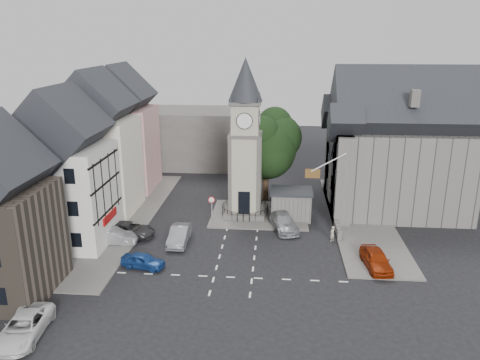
# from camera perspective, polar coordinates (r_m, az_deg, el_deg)

# --- Properties ---
(ground) EXTENTS (120.00, 120.00, 0.00)m
(ground) POSITION_cam_1_polar(r_m,az_deg,el_deg) (42.51, -0.15, -8.19)
(ground) COLOR black
(ground) RESTS_ON ground
(pavement_west) EXTENTS (6.00, 30.00, 0.14)m
(pavement_west) POSITION_cam_1_polar(r_m,az_deg,el_deg) (50.36, -13.92, -4.46)
(pavement_west) COLOR #595651
(pavement_west) RESTS_ON ground
(pavement_east) EXTENTS (6.00, 26.00, 0.14)m
(pavement_east) POSITION_cam_1_polar(r_m,az_deg,el_deg) (50.47, 14.38, -4.45)
(pavement_east) COLOR #595651
(pavement_east) RESTS_ON ground
(central_island) EXTENTS (10.00, 8.00, 0.16)m
(central_island) POSITION_cam_1_polar(r_m,az_deg,el_deg) (49.73, 2.35, -4.22)
(central_island) COLOR #595651
(central_island) RESTS_ON ground
(road_markings) EXTENTS (20.00, 8.00, 0.01)m
(road_markings) POSITION_cam_1_polar(r_m,az_deg,el_deg) (37.63, -0.86, -11.77)
(road_markings) COLOR silver
(road_markings) RESTS_ON ground
(clock_tower) EXTENTS (4.86, 4.86, 16.25)m
(clock_tower) POSITION_cam_1_polar(r_m,az_deg,el_deg) (47.46, 0.65, 4.90)
(clock_tower) COLOR #4C4944
(clock_tower) RESTS_ON ground
(stone_shelter) EXTENTS (4.30, 3.30, 3.08)m
(stone_shelter) POSITION_cam_1_polar(r_m,az_deg,el_deg) (48.74, 6.23, -2.92)
(stone_shelter) COLOR #605D59
(stone_shelter) RESTS_ON ground
(town_tree) EXTENTS (7.20, 7.20, 10.80)m
(town_tree) POSITION_cam_1_polar(r_m,az_deg,el_deg) (52.50, 3.22, 4.80)
(town_tree) COLOR black
(town_tree) RESTS_ON ground
(warning_sign_post) EXTENTS (0.70, 0.19, 2.85)m
(warning_sign_post) POSITION_cam_1_polar(r_m,az_deg,el_deg) (47.05, -3.49, -2.97)
(warning_sign_post) COLOR black
(warning_sign_post) RESTS_ON ground
(terrace_pink) EXTENTS (8.10, 7.60, 12.80)m
(terrace_pink) POSITION_cam_1_polar(r_m,az_deg,el_deg) (58.57, -14.15, 5.21)
(terrace_pink) COLOR #D79F93
(terrace_pink) RESTS_ON ground
(terrace_cream) EXTENTS (8.10, 7.60, 12.80)m
(terrace_cream) POSITION_cam_1_polar(r_m,az_deg,el_deg) (51.25, -16.94, 3.31)
(terrace_cream) COLOR #F1E7CA
(terrace_cream) RESTS_ON ground
(terrace_tudor) EXTENTS (8.10, 7.60, 12.00)m
(terrace_tudor) POSITION_cam_1_polar(r_m,az_deg,el_deg) (44.27, -20.58, 0.29)
(terrace_tudor) COLOR silver
(terrace_tudor) RESTS_ON ground
(backdrop_west) EXTENTS (20.00, 10.00, 8.00)m
(backdrop_west) POSITION_cam_1_polar(r_m,az_deg,el_deg) (69.46, -8.14, 5.22)
(backdrop_west) COLOR #4C4944
(backdrop_west) RESTS_ON ground
(east_building) EXTENTS (14.40, 11.40, 12.60)m
(east_building) POSITION_cam_1_polar(r_m,az_deg,el_deg) (52.18, 18.26, 3.07)
(east_building) COLOR #605D59
(east_building) RESTS_ON ground
(east_boundary_wall) EXTENTS (0.40, 16.00, 0.90)m
(east_boundary_wall) POSITION_cam_1_polar(r_m,az_deg,el_deg) (51.78, 11.01, -3.21)
(east_boundary_wall) COLOR #605D59
(east_boundary_wall) RESTS_ON ground
(flagpole) EXTENTS (3.68, 0.10, 2.74)m
(flagpole) POSITION_cam_1_polar(r_m,az_deg,el_deg) (43.99, 10.74, 2.10)
(flagpole) COLOR white
(flagpole) RESTS_ON ground
(car_west_blue) EXTENTS (3.85, 2.17, 1.24)m
(car_west_blue) POSITION_cam_1_polar(r_m,az_deg,el_deg) (39.60, -11.74, -9.60)
(car_west_blue) COLOR navy
(car_west_blue) RESTS_ON ground
(car_west_silver) EXTENTS (4.51, 1.74, 1.46)m
(car_west_silver) POSITION_cam_1_polar(r_m,az_deg,el_deg) (44.40, -15.23, -6.65)
(car_west_silver) COLOR #919298
(car_west_silver) RESTS_ON ground
(car_west_grey) EXTENTS (5.29, 3.13, 1.38)m
(car_west_grey) POSITION_cam_1_polar(r_m,az_deg,el_deg) (45.60, -13.37, -5.92)
(car_west_grey) COLOR #302F32
(car_west_grey) RESTS_ON ground
(car_island_silver) EXTENTS (1.68, 4.66, 1.53)m
(car_island_silver) POSITION_cam_1_polar(r_m,az_deg,el_deg) (43.40, -7.40, -6.68)
(car_island_silver) COLOR gray
(car_island_silver) RESTS_ON ground
(car_island_east) EXTENTS (3.43, 5.66, 1.53)m
(car_island_east) POSITION_cam_1_polar(r_m,az_deg,el_deg) (46.20, 5.33, -5.08)
(car_island_east) COLOR #96999D
(car_island_east) RESTS_ON ground
(car_east_red) EXTENTS (2.34, 4.75, 1.56)m
(car_east_red) POSITION_cam_1_polar(r_m,az_deg,el_deg) (40.21, 16.26, -9.27)
(car_east_red) COLOR maroon
(car_east_red) RESTS_ON ground
(van_sw_white) EXTENTS (2.79, 5.30, 1.42)m
(van_sw_white) POSITION_cam_1_polar(r_m,az_deg,el_deg) (33.67, -24.83, -15.94)
(van_sw_white) COLOR white
(van_sw_white) RESTS_ON ground
(pedestrian) EXTENTS (0.64, 0.64, 1.49)m
(pedestrian) POSITION_cam_1_polar(r_m,az_deg,el_deg) (44.21, 11.18, -6.44)
(pedestrian) COLOR #AAA48C
(pedestrian) RESTS_ON ground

